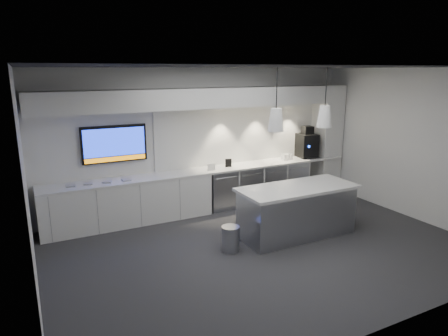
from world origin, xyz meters
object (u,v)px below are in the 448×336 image
wall_tv (114,144)px  bin (231,239)px  island (297,211)px  coffee_machine (307,145)px

wall_tv → bin: 2.97m
wall_tv → island: bearing=-39.5°
island → bin: island is taller
bin → wall_tv: bearing=120.5°
wall_tv → coffee_machine: bearing=-3.1°
bin → coffee_machine: coffee_machine is taller
wall_tv → bin: size_ratio=2.92×
wall_tv → bin: wall_tv is taller
wall_tv → coffee_machine: (4.50, -0.25, -0.35)m
island → bin: (-1.38, -0.04, -0.25)m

